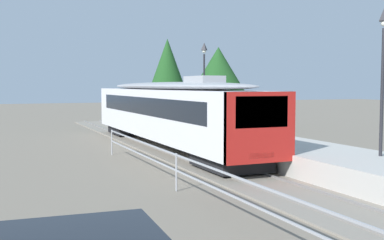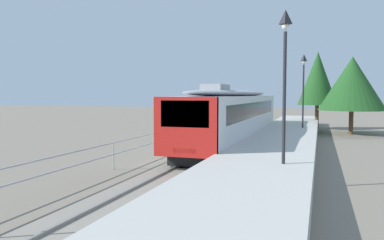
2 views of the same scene
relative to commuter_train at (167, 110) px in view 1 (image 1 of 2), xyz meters
name	(u,v)px [view 1 (image 1 of 2)]	position (x,y,z in m)	size (l,w,h in m)	color
ground_plane	(174,185)	(-3.00, -9.02, -2.15)	(160.00, 160.00, 0.00)	slate
track_rails	(249,177)	(0.00, -9.02, -2.11)	(3.20, 60.00, 0.14)	gray
commuter_train	(167,110)	(0.00, 0.00, 0.00)	(2.82, 19.98, 3.74)	silver
station_platform	(321,161)	(3.25, -9.02, -1.70)	(3.90, 60.00, 0.90)	#B7B5AD
platform_lamp_mid_platform	(383,53)	(4.17, -11.24, 2.47)	(0.34, 0.34, 5.35)	#232328
platform_lamp_far_end	(204,68)	(4.17, 4.34, 2.47)	(0.34, 0.34, 5.35)	#232328
tree_behind_carpark	(218,75)	(7.85, 9.77, 2.09)	(5.42, 5.42, 6.48)	brown
tree_behind_station_far	(167,69)	(5.08, 13.89, 2.70)	(3.64, 3.64, 7.40)	brown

